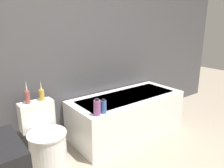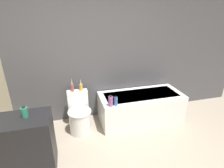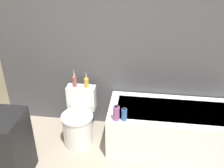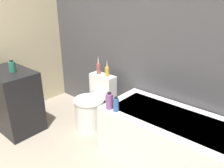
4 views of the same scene
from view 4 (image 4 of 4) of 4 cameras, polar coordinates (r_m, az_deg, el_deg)
The scene contains 9 objects.
wall_back_tiled at distance 2.73m, azimuth 8.46°, elevation 13.31°, with size 6.40×0.06×2.60m.
bathtub at distance 2.47m, azimuth 16.57°, elevation -14.40°, with size 1.63×0.71×0.55m.
toilet at distance 3.02m, azimuth -5.10°, elevation -5.99°, with size 0.41×0.56×0.70m.
vanity_counter at distance 3.22m, azimuth -24.42°, elevation -3.80°, with size 0.75×0.47×0.82m.
soap_bottle_glass at distance 2.99m, azimuth -24.62°, elevation 4.18°, with size 0.08×0.08×0.15m.
vase_gold at distance 3.01m, azimuth -3.57°, elevation 4.27°, with size 0.06×0.06×0.26m.
vase_silver at distance 2.91m, azimuth -1.31°, elevation 3.49°, with size 0.06×0.06×0.23m.
shampoo_bottle_tall at distance 2.38m, azimuth -0.70°, elevation -4.49°, with size 0.08×0.08×0.20m.
shampoo_bottle_short at distance 2.33m, azimuth 1.04°, elevation -5.41°, with size 0.06×0.06×0.17m.
Camera 4 is at (1.45, -0.22, 1.72)m, focal length 35.00 mm.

